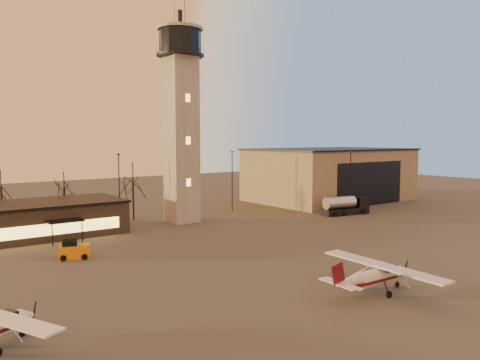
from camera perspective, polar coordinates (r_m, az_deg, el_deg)
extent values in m
plane|color=#3C3A37|center=(46.91, 11.67, -10.21)|extent=(220.00, 220.00, 0.00)
cube|color=gray|center=(68.89, -7.18, 4.81)|extent=(4.00, 4.00, 24.00)
cylinder|color=black|center=(69.90, -7.29, 14.82)|extent=(6.80, 6.80, 0.30)
cylinder|color=black|center=(70.24, -7.31, 16.31)|extent=(6.00, 6.00, 3.40)
cylinder|color=gray|center=(70.64, -7.33, 17.82)|extent=(6.60, 6.60, 0.40)
cylinder|color=black|center=(70.96, -7.34, 18.92)|extent=(0.70, 0.70, 2.40)
cube|color=#947C61|center=(95.05, 10.86, 0.61)|extent=(30.00, 20.00, 10.00)
cube|color=black|center=(94.79, 10.92, 3.71)|extent=(30.60, 20.60, 0.30)
cube|color=black|center=(88.71, 15.63, -0.46)|extent=(18.00, 0.10, 8.00)
cube|color=black|center=(63.93, -25.49, -4.67)|extent=(25.00, 10.00, 4.00)
cube|color=black|center=(63.62, -25.56, -2.76)|extent=(25.40, 10.40, 0.30)
cube|color=#FFC659|center=(59.15, -24.52, -5.79)|extent=(22.00, 0.08, 1.40)
cube|color=black|center=(58.99, -20.54, -4.69)|extent=(4.00, 2.00, 0.20)
cylinder|color=black|center=(69.40, -14.51, -1.10)|extent=(0.16, 0.16, 10.00)
cube|color=black|center=(69.05, -14.60, 3.07)|extent=(0.50, 0.25, 0.18)
cylinder|color=black|center=(79.08, -0.97, -0.20)|extent=(0.16, 0.16, 10.00)
cube|color=black|center=(78.78, -0.98, 3.46)|extent=(0.50, 0.25, 0.18)
cylinder|color=black|center=(81.17, 13.29, -0.20)|extent=(0.16, 0.16, 10.00)
cube|color=black|center=(80.87, 13.36, 3.37)|extent=(0.50, 0.25, 0.18)
cylinder|color=black|center=(73.38, -20.59, -2.80)|extent=(0.28, 0.28, 5.25)
cylinder|color=black|center=(72.61, -12.88, -2.32)|extent=(0.28, 0.28, 6.16)
cylinder|color=black|center=(78.45, -7.44, -2.13)|extent=(0.28, 0.28, 4.97)
cylinder|color=black|center=(73.56, -27.03, -2.88)|extent=(0.28, 0.28, 5.60)
cylinder|color=silver|center=(39.62, 16.52, -11.24)|extent=(4.84, 1.54, 1.35)
cone|color=silver|center=(41.77, 18.99, -10.45)|extent=(0.99, 1.33, 1.29)
cone|color=silver|center=(36.99, 12.99, -12.08)|extent=(2.54, 1.24, 1.15)
cube|color=black|center=(40.28, 17.49, -10.30)|extent=(1.60, 1.15, 0.73)
cube|color=#530B1A|center=(39.48, 16.33, -11.37)|extent=(5.67, 1.61, 0.23)
cube|color=silver|center=(39.79, 17.03, -9.96)|extent=(2.00, 11.51, 0.15)
cube|color=silver|center=(36.30, 11.97, -12.23)|extent=(1.07, 3.47, 0.08)
cube|color=#530B1A|center=(36.02, 11.88, -11.15)|extent=(1.45, 0.14, 1.77)
cone|color=white|center=(33.37, -24.54, -14.88)|extent=(1.24, 1.39, 1.15)
cube|color=black|center=(32.38, -26.87, -14.82)|extent=(1.67, 1.47, 0.65)
cube|color=black|center=(77.82, 12.70, -3.73)|extent=(8.38, 3.76, 1.05)
cube|color=black|center=(79.56, 14.43, -2.64)|extent=(2.28, 2.51, 1.71)
cube|color=black|center=(79.95, 14.80, -2.40)|extent=(0.43, 1.80, 0.95)
cylinder|color=silver|center=(76.90, 12.05, -2.71)|extent=(5.62, 2.96, 2.00)
cube|color=orange|center=(51.42, -19.54, -8.23)|extent=(3.40, 2.57, 1.41)
cube|color=black|center=(51.27, -20.02, -7.36)|extent=(1.82, 1.82, 0.81)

